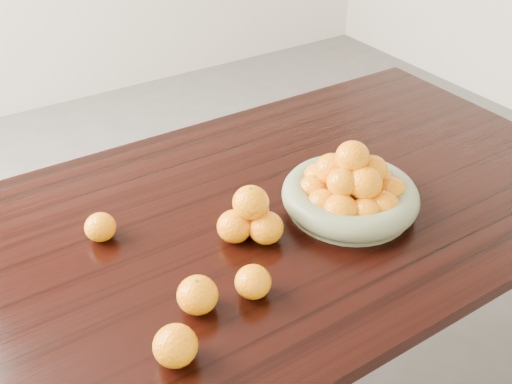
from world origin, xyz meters
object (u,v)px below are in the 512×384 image
fruit_bowl (350,190)px  dining_table (243,245)px  orange_pyramid (251,216)px  loose_orange_0 (198,295)px

fruit_bowl → dining_table: bearing=156.4°
fruit_bowl → orange_pyramid: size_ratio=2.20×
fruit_bowl → loose_orange_0: size_ratio=4.06×
fruit_bowl → loose_orange_0: (-0.48, -0.10, -0.01)m
fruit_bowl → orange_pyramid: bearing=170.8°
orange_pyramid → loose_orange_0: bearing=-146.1°
orange_pyramid → dining_table: bearing=76.3°
fruit_bowl → orange_pyramid: fruit_bowl is taller
dining_table → loose_orange_0: 0.34m
dining_table → fruit_bowl: 0.31m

